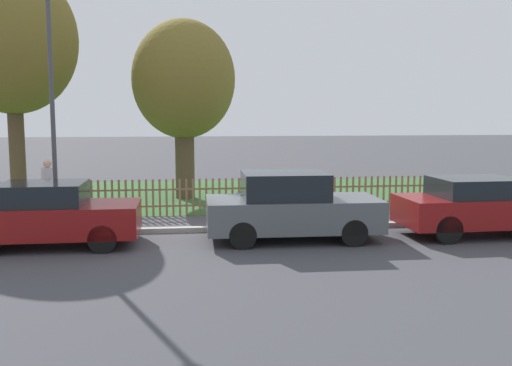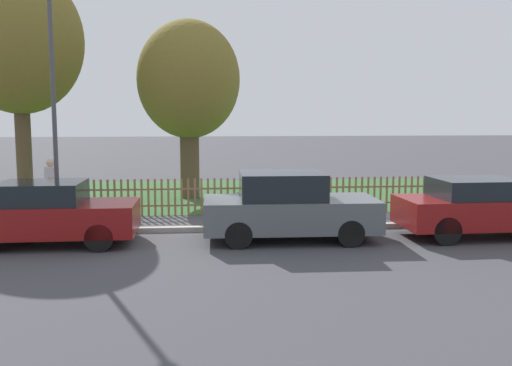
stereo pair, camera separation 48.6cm
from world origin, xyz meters
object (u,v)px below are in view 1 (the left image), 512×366
Objects in this scene: parked_car_black_saloon at (50,214)px; covered_motorcycle at (263,201)px; street_lamp at (50,62)px; parked_car_navy_estate at (291,207)px; tree_behind_motorcycle at (184,81)px; parked_car_red_compact at (479,206)px; pedestrian_near_fence at (48,187)px; tree_nearest_kerb at (12,41)px.

parked_car_black_saloon reaches higher than covered_motorcycle.
parked_car_black_saloon is 3.80m from street_lamp.
parked_car_navy_estate reaches higher than parked_car_black_saloon.
tree_behind_motorcycle is (-2.03, 4.84, 3.38)m from covered_motorcycle.
pedestrian_near_fence is (-10.54, 2.97, 0.24)m from parked_car_red_compact.
tree_nearest_kerb is at bearing 145.71° from covered_motorcycle.
parked_car_navy_estate is (5.31, 0.02, 0.06)m from parked_car_black_saloon.
parked_car_red_compact is at bearing -179.50° from pedestrian_near_fence.
parked_car_red_compact is (9.85, -0.06, 0.00)m from parked_car_black_saloon.
pedestrian_near_fence is 0.25× the size of street_lamp.
tree_behind_motorcycle is (-2.39, 6.87, 3.20)m from parked_car_navy_estate.
tree_nearest_kerb is 5.45m from pedestrian_near_fence.
parked_car_navy_estate is 4.54m from parked_car_red_compact.
parked_car_red_compact is at bearing 0.03° from parked_car_navy_estate.
pedestrian_near_fence is (-0.69, 2.90, 0.25)m from parked_car_black_saloon.
parked_car_navy_estate is 1.02× the size of parked_car_red_compact.
tree_nearest_kerb is 4.39× the size of pedestrian_near_fence.
parked_car_red_compact is 5.34m from covered_motorcycle.
tree_behind_motorcycle is 6.11m from street_lamp.
covered_motorcycle is 1.10× the size of pedestrian_near_fence.
covered_motorcycle is at bearing 155.44° from parked_car_red_compact.
tree_nearest_kerb reaches higher than parked_car_red_compact.
covered_motorcycle is at bearing -28.72° from tree_nearest_kerb.
parked_car_black_saloon is at bearing -81.53° from street_lamp.
tree_nearest_kerb is at bearing -170.67° from tree_behind_motorcycle.
tree_nearest_kerb is 5.42m from tree_behind_motorcycle.
parked_car_navy_estate is 6.66m from pedestrian_near_fence.
parked_car_red_compact is 2.09× the size of covered_motorcycle.
pedestrian_near_fence is (1.62, -3.13, -4.16)m from tree_nearest_kerb.
tree_behind_motorcycle is at bearing 107.20° from covered_motorcycle.
pedestrian_near_fence is 3.42m from street_lamp.
parked_car_black_saloon is 2.99m from pedestrian_near_fence.
parked_car_navy_estate is 6.69m from street_lamp.
parked_car_red_compact is at bearing -0.75° from parked_car_black_saloon.
tree_nearest_kerb is 1.11× the size of street_lamp.
parked_car_red_compact is 10.95m from pedestrian_near_fence.
parked_car_navy_estate is 0.66× the size of tree_behind_motorcycle.
parked_car_red_compact is 0.58× the size of street_lamp.
parked_car_navy_estate is at bearing -16.55° from street_lamp.
street_lamp is at bearing 178.64° from covered_motorcycle.
tree_nearest_kerb is (-7.26, 3.98, 4.52)m from covered_motorcycle.
tree_nearest_kerb is at bearing 115.33° from street_lamp.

